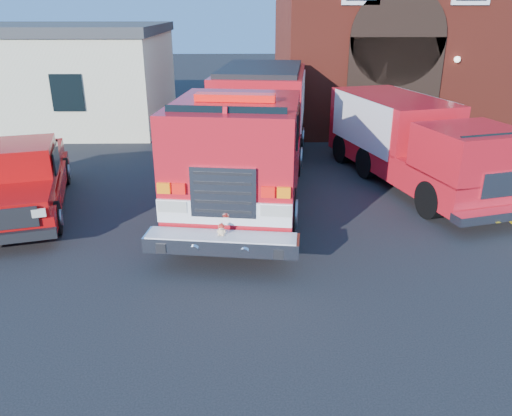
{
  "coord_description": "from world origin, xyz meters",
  "views": [
    {
      "loc": [
        -0.19,
        -10.44,
        5.03
      ],
      "look_at": [
        0.0,
        -1.2,
        1.3
      ],
      "focal_mm": 35.0,
      "sensor_mm": 36.0,
      "label": 1
    }
  ],
  "objects_px": {
    "fire_engine": "(252,131)",
    "pickup_truck": "(20,178)",
    "fire_station": "(443,25)",
    "side_building": "(51,74)",
    "secondary_truck": "(412,141)"
  },
  "relations": [
    {
      "from": "secondary_truck",
      "to": "pickup_truck",
      "type": "bearing_deg",
      "value": -169.67
    },
    {
      "from": "fire_station",
      "to": "fire_engine",
      "type": "distance_m",
      "value": 13.79
    },
    {
      "from": "secondary_truck",
      "to": "fire_station",
      "type": "bearing_deg",
      "value": 67.11
    },
    {
      "from": "side_building",
      "to": "pickup_truck",
      "type": "relative_size",
      "value": 1.68
    },
    {
      "from": "side_building",
      "to": "secondary_truck",
      "type": "relative_size",
      "value": 1.29
    },
    {
      "from": "pickup_truck",
      "to": "secondary_truck",
      "type": "relative_size",
      "value": 0.77
    },
    {
      "from": "fire_station",
      "to": "side_building",
      "type": "xyz_separation_m",
      "value": [
        -17.99,
        -0.99,
        -2.05
      ]
    },
    {
      "from": "fire_station",
      "to": "secondary_truck",
      "type": "xyz_separation_m",
      "value": [
        -4.22,
        -9.99,
        -2.92
      ]
    },
    {
      "from": "fire_station",
      "to": "fire_engine",
      "type": "bearing_deg",
      "value": -131.57
    },
    {
      "from": "fire_engine",
      "to": "secondary_truck",
      "type": "xyz_separation_m",
      "value": [
        4.78,
        0.15,
        -0.36
      ]
    },
    {
      "from": "fire_station",
      "to": "fire_engine",
      "type": "height_order",
      "value": "fire_station"
    },
    {
      "from": "fire_engine",
      "to": "fire_station",
      "type": "bearing_deg",
      "value": 48.43
    },
    {
      "from": "fire_engine",
      "to": "secondary_truck",
      "type": "bearing_deg",
      "value": 1.84
    },
    {
      "from": "side_building",
      "to": "fire_station",
      "type": "bearing_deg",
      "value": 3.14
    },
    {
      "from": "fire_engine",
      "to": "pickup_truck",
      "type": "xyz_separation_m",
      "value": [
        -6.09,
        -1.83,
        -0.8
      ]
    }
  ]
}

